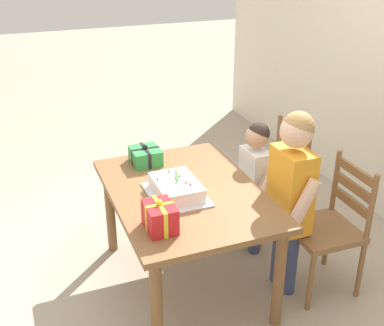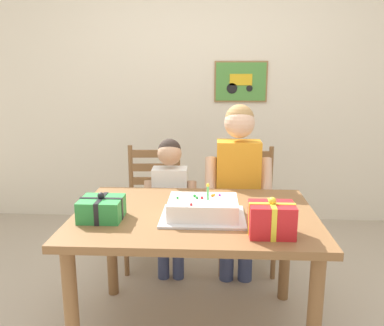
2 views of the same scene
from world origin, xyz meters
TOP-DOWN VIEW (x-y plane):
  - back_wall at (0.00, 1.93)m, footprint 6.40×0.11m
  - dining_table at (0.00, 0.00)m, footprint 1.31×0.93m
  - birthday_cake at (0.05, -0.08)m, footprint 0.44×0.34m
  - gift_box_red_large at (-0.48, -0.12)m, footprint 0.22×0.20m
  - gift_box_beside_cake at (0.37, -0.29)m, footprint 0.22×0.16m
  - chair_left at (-0.36, 0.88)m, footprint 0.45×0.45m
  - chair_right at (0.36, 0.88)m, footprint 0.43×0.43m
  - child_older at (0.27, 0.61)m, footprint 0.46×0.26m
  - child_younger at (-0.20, 0.62)m, footprint 0.38×0.22m

SIDE VIEW (x-z plane):
  - chair_left at x=-0.36m, z-range 0.01..0.93m
  - chair_right at x=0.36m, z-range 0.01..0.93m
  - child_younger at x=-0.20m, z-range 0.11..1.15m
  - dining_table at x=0.00m, z-range 0.27..1.01m
  - child_older at x=0.27m, z-range 0.14..1.42m
  - birthday_cake at x=0.05m, z-range 0.69..0.88m
  - gift_box_red_large at x=-0.48m, z-range 0.72..0.87m
  - gift_box_beside_cake at x=0.37m, z-range 0.72..0.91m
  - back_wall at x=0.00m, z-range 0.00..2.60m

